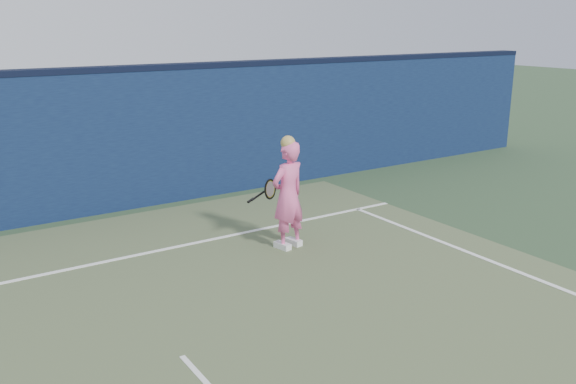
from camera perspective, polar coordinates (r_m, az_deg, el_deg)
backstop_wall at (r=11.22m, az=-21.48°, el=3.76°), size 24.00×0.40×2.50m
wall_cap at (r=11.05m, az=-22.16°, el=10.36°), size 24.00×0.42×0.10m
player at (r=9.17m, az=0.00°, el=-0.26°), size 0.68×0.51×1.74m
racket at (r=9.48m, az=-1.83°, el=0.19°), size 0.61×0.21×0.33m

